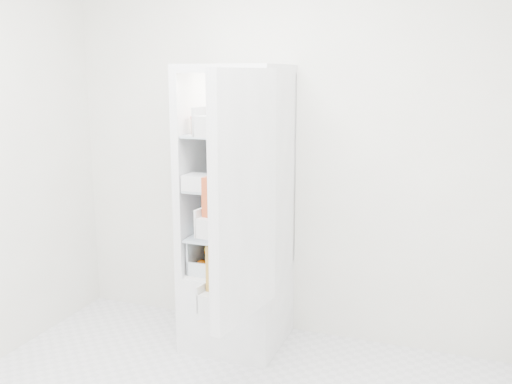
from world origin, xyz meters
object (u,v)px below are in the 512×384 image
at_px(refrigerator, 240,243).
at_px(red_cabbage, 253,227).
at_px(mushroom_bowl, 208,228).
at_px(fridge_door, 240,203).

xyz_separation_m(refrigerator, red_cabbage, (0.15, -0.14, 0.16)).
xyz_separation_m(red_cabbage, mushroom_bowl, (-0.31, 0.02, -0.04)).
distance_m(refrigerator, fridge_door, 0.81).
bearing_deg(fridge_door, mushroom_bowl, 47.51).
bearing_deg(refrigerator, red_cabbage, -42.74).
distance_m(mushroom_bowl, fridge_door, 0.74).
height_order(refrigerator, mushroom_bowl, refrigerator).
distance_m(refrigerator, mushroom_bowl, 0.23).
distance_m(red_cabbage, fridge_door, 0.58).
bearing_deg(mushroom_bowl, red_cabbage, -3.16).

